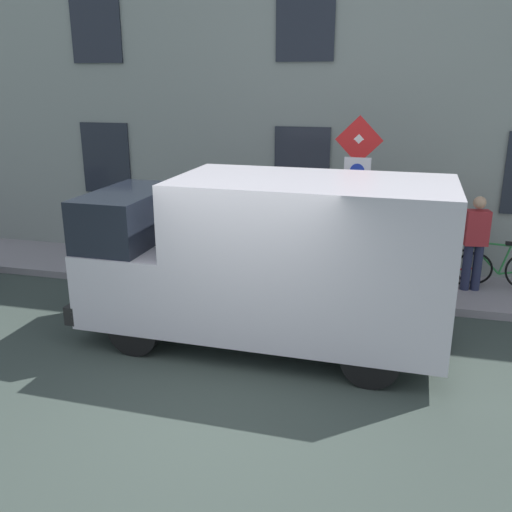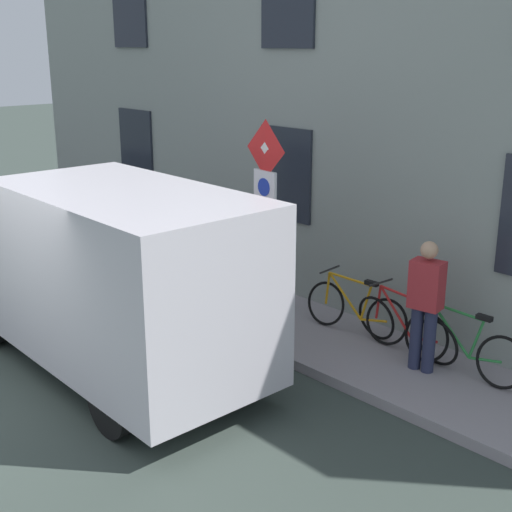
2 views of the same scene
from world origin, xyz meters
The scene contains 9 objects.
sidewalk_slab centered at (4.28, 0.00, 0.07)m, with size 1.84×17.60×0.14m, color gray.
building_facade centered at (5.54, 0.00, 3.37)m, with size 0.75×15.60×6.74m.
sign_post_stacked centered at (3.56, -1.21, 2.05)m, with size 0.17×0.56×2.98m.
delivery_van centered at (1.66, -0.17, 1.33)m, with size 2.11×5.37×2.50m.
bicycle_green centered at (4.64, -3.68, 0.51)m, with size 0.46×1.71×0.89m.
bicycle_red centered at (4.65, -2.81, 0.51)m, with size 0.46×1.72×0.89m.
bicycle_orange centered at (4.64, -1.95, 0.51)m, with size 0.46×1.72×0.89m.
pedestrian centered at (4.36, -3.28, 1.07)m, with size 0.32×0.44×1.72m.
litter_bin centered at (3.71, -0.25, 0.59)m, with size 0.44×0.44×0.90m, color #2D5133.
Camera 2 is at (-2.76, -7.76, 4.17)m, focal length 48.67 mm.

